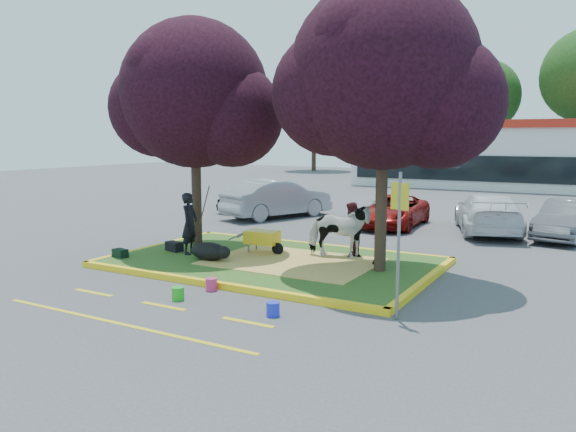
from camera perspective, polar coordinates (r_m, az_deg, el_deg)
The scene contains 32 objects.
ground at distance 14.85m, azimuth -1.59°, elevation -4.98°, with size 90.00×90.00×0.00m, color #424244.
median_island at distance 14.83m, azimuth -1.59°, elevation -4.70°, with size 8.00×5.00×0.15m, color #285019.
curb_near at distance 12.76m, azimuth -7.62°, elevation -6.88°, with size 8.30×0.16×0.15m, color yellow.
curb_far at distance 17.05m, azimuth 2.88°, elevation -3.03°, with size 8.30×0.16×0.15m, color yellow.
curb_left at distance 17.25m, azimuth -13.31°, elevation -3.11°, with size 0.16×5.30×0.15m, color yellow.
curb_right at distance 13.26m, azimuth 13.80°, elevation -6.48°, with size 0.16×5.30×0.15m, color yellow.
straw_bedding at distance 14.52m, azimuth 0.44°, elevation -4.65°, with size 4.20×3.00×0.01m, color #E5C55E.
tree_purple_left at distance 16.41m, azimuth -9.47°, elevation 11.47°, with size 5.06×4.20×6.51m.
tree_purple_right at distance 13.43m, azimuth 9.78°, elevation 13.12°, with size 5.30×4.40×6.82m.
fire_lane_stripe_a at distance 12.96m, azimuth -19.16°, elevation -7.36°, with size 1.10×0.12×0.01m, color yellow.
fire_lane_stripe_b at distance 11.58m, azimuth -12.50°, elevation -8.93°, with size 1.10×0.12×0.01m, color yellow.
fire_lane_stripe_c at distance 10.40m, azimuth -4.11°, elevation -10.72°, with size 1.10×0.12×0.01m, color yellow.
fire_lane_long at distance 10.76m, azimuth -16.83°, elevation -10.40°, with size 6.00×0.10×0.01m, color yellow.
retail_building at distance 40.76m, azimuth 21.83°, elevation 5.91°, with size 20.40×8.40×4.40m.
treeline at distance 50.58m, azimuth 22.79°, elevation 12.39°, with size 46.58×7.80×14.63m.
cow at distance 14.91m, azimuth 5.18°, elevation -1.51°, with size 0.79×1.73×1.46m, color silver.
calf at distance 14.82m, azimuth -8.04°, elevation -3.56°, with size 1.08×0.61×0.47m, color black.
handler at distance 15.60m, azimuth -9.96°, elevation -0.75°, with size 0.61×0.40×1.69m, color black.
visitor_a at distance 15.19m, azimuth 6.42°, elevation -1.35°, with size 0.71×0.55×1.46m, color #4F161E.
visitor_b at distance 14.31m, azimuth 9.32°, elevation -2.12°, with size 0.82×0.34×1.40m, color black.
wheelbarrow at distance 15.57m, azimuth -2.63°, elevation -2.22°, with size 1.65×0.60×0.62m.
gear_bag_dark at distance 16.17m, azimuth -11.48°, elevation -3.05°, with size 0.52×0.28×0.26m, color black.
gear_bag_green at distance 15.72m, azimuth -16.68°, elevation -3.63°, with size 0.41×0.25×0.22m, color black.
sign_post at distance 10.33m, azimuth 11.21°, elevation -1.27°, with size 0.37×0.15×2.73m.
bucket_green at distance 11.90m, azimuth -11.12°, elevation -7.75°, with size 0.26×0.26×0.28m, color green.
bucket_pink at distance 12.50m, azimuth -7.79°, elevation -6.90°, with size 0.26×0.26×0.27m, color #D22E64.
bucket_blue at distance 10.68m, azimuth -1.54°, elevation -9.44°, with size 0.25×0.25×0.27m, color #1B2ADE.
car_black at distance 25.62m, azimuth -3.54°, elevation 1.96°, with size 1.52×3.78×1.29m, color black.
car_silver at distance 23.46m, azimuth -1.10°, elevation 1.78°, with size 1.67×4.80×1.58m, color gray.
car_red at distance 21.44m, azimuth 10.66°, elevation 0.50°, with size 1.95×4.22×1.17m, color maroon.
car_white at distance 20.89m, azimuth 19.64°, elevation 0.30°, with size 1.97×4.84×1.41m, color silver.
car_grey at distance 20.56m, azimuth 26.45°, elevation -0.38°, with size 1.35×3.88×1.28m, color #54555B.
Camera 1 is at (7.46, -12.40, 3.34)m, focal length 35.00 mm.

